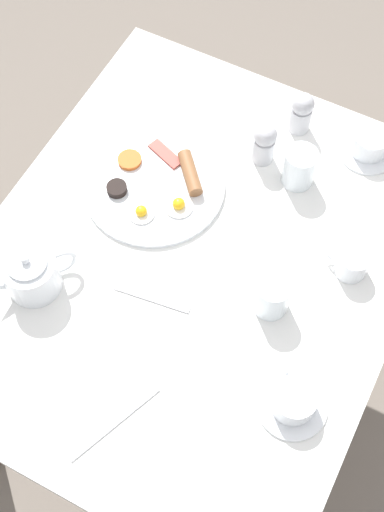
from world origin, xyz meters
name	(u,v)px	position (x,y,z in m)	size (l,w,h in m)	color
ground_plane	(192,376)	(0.00, 0.00, 0.00)	(8.00, 8.00, 0.00)	#70665B
table	(192,277)	(0.00, 0.00, 0.68)	(0.88, 1.07, 0.76)	white
breakfast_plate	(156,185)	(0.16, -0.13, 0.77)	(0.32, 0.32, 0.04)	white
teapot_near	(32,273)	(0.26, 0.20, 0.81)	(0.13, 0.17, 0.12)	white
teacup_with_saucer_left	(370,144)	(-0.23, -0.44, 0.79)	(0.14, 0.14, 0.06)	white
teacup_with_saucer_right	(293,402)	(-0.31, 0.19, 0.79)	(0.14, 0.14, 0.06)	white
water_glass_tall	(272,296)	(-0.19, 0.02, 0.81)	(0.07, 0.07, 0.09)	white
water_glass_short	(300,167)	(-0.12, -0.29, 0.81)	(0.07, 0.07, 0.10)	white
creamer_jug	(352,263)	(-0.30, -0.13, 0.79)	(0.09, 0.07, 0.06)	white
pepper_grinder	(264,143)	(-0.02, -0.31, 0.82)	(0.05, 0.05, 0.11)	#BCBCC1
salt_grinder	(301,112)	(-0.06, -0.43, 0.82)	(0.05, 0.05, 0.11)	#BCBCC1
fork_by_plate	(152,298)	(0.03, 0.12, 0.76)	(0.17, 0.04, 0.00)	silver
knife_by_plate	(115,423)	(-0.03, 0.38, 0.76)	(0.09, 0.20, 0.00)	silver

